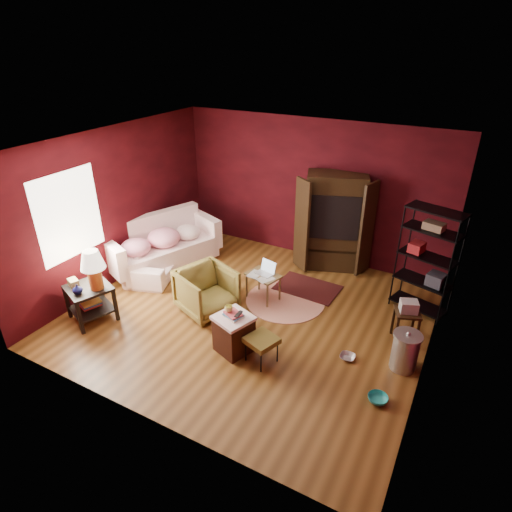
{
  "coord_description": "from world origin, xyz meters",
  "views": [
    {
      "loc": [
        2.88,
        -5.13,
        4.16
      ],
      "look_at": [
        0.0,
        0.2,
        1.0
      ],
      "focal_mm": 30.0,
      "sensor_mm": 36.0,
      "label": 1
    }
  ],
  "objects_px": {
    "sofa": "(160,249)",
    "hamper": "(234,333)",
    "laptop_desk": "(264,277)",
    "side_table": "(91,279)",
    "armchair": "(207,289)",
    "tv_armoire": "(334,220)",
    "wire_shelving": "(428,258)"
  },
  "relations": [
    {
      "from": "sofa",
      "to": "hamper",
      "type": "bearing_deg",
      "value": -138.25
    },
    {
      "from": "hamper",
      "to": "laptop_desk",
      "type": "distance_m",
      "value": 1.47
    },
    {
      "from": "side_table",
      "to": "sofa",
      "type": "bearing_deg",
      "value": 97.06
    },
    {
      "from": "sofa",
      "to": "armchair",
      "type": "relative_size",
      "value": 2.33
    },
    {
      "from": "armchair",
      "to": "tv_armoire",
      "type": "xyz_separation_m",
      "value": [
        1.29,
        2.47,
        0.57
      ]
    },
    {
      "from": "laptop_desk",
      "to": "wire_shelving",
      "type": "relative_size",
      "value": 0.39
    },
    {
      "from": "hamper",
      "to": "tv_armoire",
      "type": "xyz_separation_m",
      "value": [
        0.37,
        3.13,
        0.68
      ]
    },
    {
      "from": "hamper",
      "to": "wire_shelving",
      "type": "height_order",
      "value": "wire_shelving"
    },
    {
      "from": "laptop_desk",
      "to": "tv_armoire",
      "type": "distance_m",
      "value": 1.89
    },
    {
      "from": "laptop_desk",
      "to": "wire_shelving",
      "type": "height_order",
      "value": "wire_shelving"
    },
    {
      "from": "side_table",
      "to": "laptop_desk",
      "type": "xyz_separation_m",
      "value": [
        2.09,
        1.83,
        -0.32
      ]
    },
    {
      "from": "sofa",
      "to": "wire_shelving",
      "type": "relative_size",
      "value": 1.08
    },
    {
      "from": "armchair",
      "to": "side_table",
      "type": "distance_m",
      "value": 1.81
    },
    {
      "from": "hamper",
      "to": "laptop_desk",
      "type": "bearing_deg",
      "value": 100.42
    },
    {
      "from": "armchair",
      "to": "side_table",
      "type": "height_order",
      "value": "side_table"
    },
    {
      "from": "hamper",
      "to": "tv_armoire",
      "type": "height_order",
      "value": "tv_armoire"
    },
    {
      "from": "side_table",
      "to": "hamper",
      "type": "bearing_deg",
      "value": 9.44
    },
    {
      "from": "armchair",
      "to": "laptop_desk",
      "type": "distance_m",
      "value": 1.02
    },
    {
      "from": "hamper",
      "to": "wire_shelving",
      "type": "relative_size",
      "value": 0.38
    },
    {
      "from": "side_table",
      "to": "tv_armoire",
      "type": "xyz_separation_m",
      "value": [
        2.72,
        3.52,
        0.23
      ]
    },
    {
      "from": "laptop_desk",
      "to": "tv_armoire",
      "type": "bearing_deg",
      "value": 84.45
    },
    {
      "from": "hamper",
      "to": "sofa",
      "type": "bearing_deg",
      "value": 149.91
    },
    {
      "from": "hamper",
      "to": "tv_armoire",
      "type": "bearing_deg",
      "value": 83.3
    },
    {
      "from": "side_table",
      "to": "tv_armoire",
      "type": "relative_size",
      "value": 0.66
    },
    {
      "from": "hamper",
      "to": "laptop_desk",
      "type": "relative_size",
      "value": 0.97
    },
    {
      "from": "tv_armoire",
      "to": "wire_shelving",
      "type": "bearing_deg",
      "value": -42.5
    },
    {
      "from": "side_table",
      "to": "armchair",
      "type": "bearing_deg",
      "value": 36.2
    },
    {
      "from": "wire_shelving",
      "to": "hamper",
      "type": "bearing_deg",
      "value": -116.47
    },
    {
      "from": "side_table",
      "to": "hamper",
      "type": "xyz_separation_m",
      "value": [
        2.35,
        0.39,
        -0.44
      ]
    },
    {
      "from": "sofa",
      "to": "laptop_desk",
      "type": "bearing_deg",
      "value": -109.65
    },
    {
      "from": "armchair",
      "to": "laptop_desk",
      "type": "bearing_deg",
      "value": -19.18
    },
    {
      "from": "armchair",
      "to": "side_table",
      "type": "xyz_separation_m",
      "value": [
        -1.44,
        -1.05,
        0.33
      ]
    }
  ]
}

